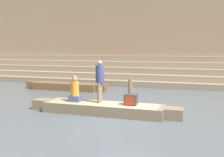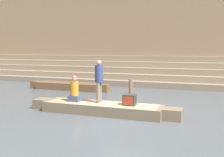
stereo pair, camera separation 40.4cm
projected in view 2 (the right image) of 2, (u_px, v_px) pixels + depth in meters
name	position (u px, v px, depth m)	size (l,w,h in m)	color
ground_plane	(122.00, 116.00, 10.38)	(120.00, 120.00, 0.00)	#4C5660
ghat_steps	(162.00, 75.00, 19.25)	(36.00, 3.14, 2.10)	gray
back_wall	(167.00, 31.00, 20.52)	(34.20, 1.28, 8.11)	#937A60
rowboat_main	(102.00, 108.00, 10.80)	(6.40, 1.32, 0.42)	#756651
person_standing	(99.00, 78.00, 10.83)	(0.34, 0.34, 1.76)	#756656
person_rowing	(75.00, 91.00, 11.17)	(0.48, 0.38, 1.11)	#3D4C75
tv_set	(130.00, 100.00, 10.42)	(0.47, 0.45, 0.43)	#2D2D2D
moored_boat_shore	(69.00, 86.00, 17.13)	(5.60, 1.10, 0.46)	brown
mooring_post	(131.00, 92.00, 12.40)	(0.19, 0.19, 1.23)	brown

